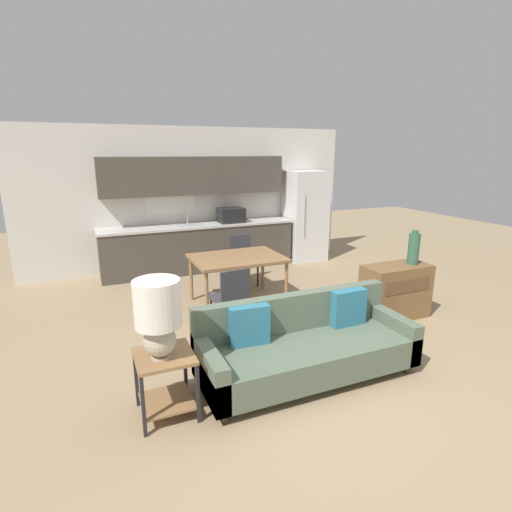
{
  "coord_description": "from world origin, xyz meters",
  "views": [
    {
      "loc": [
        -1.95,
        -3.02,
        2.25
      ],
      "look_at": [
        -0.01,
        1.5,
        0.95
      ],
      "focal_mm": 28.0,
      "sensor_mm": 36.0,
      "label": 1
    }
  ],
  "objects_px": {
    "dining_table": "(237,261)",
    "vase": "(414,248)",
    "refrigerator": "(305,216)",
    "couch": "(304,346)",
    "dining_chair_near_left": "(231,296)",
    "table_lamp": "(158,313)",
    "dining_chair_far_right": "(243,257)",
    "side_table": "(165,374)",
    "credenza": "(395,291)"
  },
  "relations": [
    {
      "from": "refrigerator",
      "to": "vase",
      "type": "relative_size",
      "value": 3.92
    },
    {
      "from": "refrigerator",
      "to": "vase",
      "type": "xyz_separation_m",
      "value": [
        -0.18,
        -3.25,
        0.04
      ]
    },
    {
      "from": "dining_table",
      "to": "couch",
      "type": "xyz_separation_m",
      "value": [
        -0.07,
        -2.13,
        -0.35
      ]
    },
    {
      "from": "vase",
      "to": "dining_chair_far_right",
      "type": "height_order",
      "value": "vase"
    },
    {
      "from": "vase",
      "to": "refrigerator",
      "type": "bearing_deg",
      "value": 86.84
    },
    {
      "from": "side_table",
      "to": "table_lamp",
      "type": "xyz_separation_m",
      "value": [
        -0.03,
        -0.04,
        0.58
      ]
    },
    {
      "from": "credenza",
      "to": "dining_chair_near_left",
      "type": "distance_m",
      "value": 2.29
    },
    {
      "from": "dining_chair_near_left",
      "to": "dining_chair_far_right",
      "type": "bearing_deg",
      "value": -123.36
    },
    {
      "from": "refrigerator",
      "to": "vase",
      "type": "height_order",
      "value": "refrigerator"
    },
    {
      "from": "couch",
      "to": "credenza",
      "type": "relative_size",
      "value": 2.37
    },
    {
      "from": "refrigerator",
      "to": "side_table",
      "type": "height_order",
      "value": "refrigerator"
    },
    {
      "from": "dining_table",
      "to": "dining_chair_near_left",
      "type": "distance_m",
      "value": 0.98
    },
    {
      "from": "side_table",
      "to": "credenza",
      "type": "bearing_deg",
      "value": 15.14
    },
    {
      "from": "dining_table",
      "to": "couch",
      "type": "height_order",
      "value": "couch"
    },
    {
      "from": "side_table",
      "to": "credenza",
      "type": "distance_m",
      "value": 3.45
    },
    {
      "from": "table_lamp",
      "to": "vase",
      "type": "height_order",
      "value": "table_lamp"
    },
    {
      "from": "dining_chair_near_left",
      "to": "dining_chair_far_right",
      "type": "relative_size",
      "value": 1.0
    },
    {
      "from": "dining_chair_near_left",
      "to": "dining_table",
      "type": "bearing_deg",
      "value": -123.1
    },
    {
      "from": "dining_table",
      "to": "credenza",
      "type": "distance_m",
      "value": 2.28
    },
    {
      "from": "vase",
      "to": "side_table",
      "type": "bearing_deg",
      "value": -166.2
    },
    {
      "from": "credenza",
      "to": "dining_chair_far_right",
      "type": "bearing_deg",
      "value": 122.91
    },
    {
      "from": "side_table",
      "to": "dining_chair_far_right",
      "type": "relative_size",
      "value": 0.68
    },
    {
      "from": "refrigerator",
      "to": "couch",
      "type": "relative_size",
      "value": 0.84
    },
    {
      "from": "refrigerator",
      "to": "dining_chair_far_right",
      "type": "xyz_separation_m",
      "value": [
        -1.82,
        -1.05,
        -0.45
      ]
    },
    {
      "from": "dining_table",
      "to": "vase",
      "type": "xyz_separation_m",
      "value": [
        2.06,
        -1.35,
        0.29
      ]
    },
    {
      "from": "couch",
      "to": "dining_chair_near_left",
      "type": "height_order",
      "value": "dining_chair_near_left"
    },
    {
      "from": "refrigerator",
      "to": "table_lamp",
      "type": "xyz_separation_m",
      "value": [
        -3.77,
        -4.17,
        0.04
      ]
    },
    {
      "from": "table_lamp",
      "to": "vase",
      "type": "xyz_separation_m",
      "value": [
        3.59,
        0.91,
        -0.01
      ]
    },
    {
      "from": "couch",
      "to": "dining_chair_far_right",
      "type": "height_order",
      "value": "dining_chair_far_right"
    },
    {
      "from": "couch",
      "to": "dining_chair_near_left",
      "type": "bearing_deg",
      "value": 105.14
    },
    {
      "from": "credenza",
      "to": "dining_chair_far_right",
      "type": "distance_m",
      "value": 2.6
    },
    {
      "from": "vase",
      "to": "dining_chair_far_right",
      "type": "distance_m",
      "value": 2.79
    },
    {
      "from": "refrigerator",
      "to": "dining_table",
      "type": "relative_size",
      "value": 1.4
    },
    {
      "from": "couch",
      "to": "table_lamp",
      "type": "distance_m",
      "value": 1.61
    },
    {
      "from": "vase",
      "to": "table_lamp",
      "type": "bearing_deg",
      "value": -165.74
    },
    {
      "from": "refrigerator",
      "to": "credenza",
      "type": "xyz_separation_m",
      "value": [
        -0.41,
        -3.23,
        -0.56
      ]
    },
    {
      "from": "dining_table",
      "to": "table_lamp",
      "type": "xyz_separation_m",
      "value": [
        -1.54,
        -2.26,
        0.3
      ]
    },
    {
      "from": "dining_table",
      "to": "table_lamp",
      "type": "height_order",
      "value": "table_lamp"
    },
    {
      "from": "refrigerator",
      "to": "side_table",
      "type": "xyz_separation_m",
      "value": [
        -3.74,
        -4.13,
        -0.54
      ]
    },
    {
      "from": "credenza",
      "to": "dining_chair_near_left",
      "type": "xyz_separation_m",
      "value": [
        -2.25,
        0.45,
        0.11
      ]
    },
    {
      "from": "refrigerator",
      "to": "vase",
      "type": "bearing_deg",
      "value": -93.16
    },
    {
      "from": "side_table",
      "to": "dining_chair_near_left",
      "type": "bearing_deg",
      "value": 51.28
    },
    {
      "from": "dining_table",
      "to": "dining_chair_far_right",
      "type": "height_order",
      "value": "dining_chair_far_right"
    },
    {
      "from": "dining_table",
      "to": "vase",
      "type": "height_order",
      "value": "vase"
    },
    {
      "from": "side_table",
      "to": "dining_chair_near_left",
      "type": "height_order",
      "value": "dining_chair_near_left"
    },
    {
      "from": "side_table",
      "to": "vase",
      "type": "xyz_separation_m",
      "value": [
        3.56,
        0.87,
        0.58
      ]
    },
    {
      "from": "dining_chair_far_right",
      "to": "vase",
      "type": "bearing_deg",
      "value": -56.35
    },
    {
      "from": "dining_chair_far_right",
      "to": "side_table",
      "type": "bearing_deg",
      "value": -124.96
    },
    {
      "from": "table_lamp",
      "to": "dining_table",
      "type": "bearing_deg",
      "value": 55.82
    },
    {
      "from": "dining_chair_near_left",
      "to": "refrigerator",
      "type": "bearing_deg",
      "value": -141.21
    }
  ]
}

